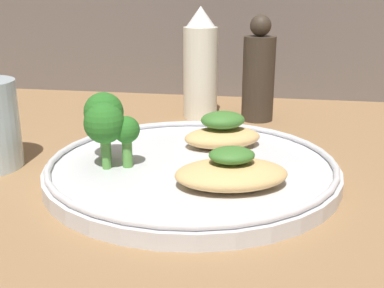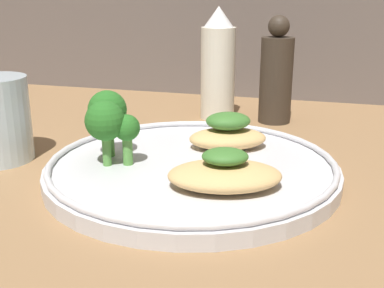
{
  "view_description": "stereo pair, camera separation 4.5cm",
  "coord_description": "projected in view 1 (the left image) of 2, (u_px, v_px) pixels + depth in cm",
  "views": [
    {
      "loc": [
        7.44,
        -42.63,
        17.43
      ],
      "look_at": [
        0.0,
        0.0,
        3.4
      ],
      "focal_mm": 45.0,
      "sensor_mm": 36.0,
      "label": 1
    },
    {
      "loc": [
        11.86,
        -41.61,
        17.43
      ],
      "look_at": [
        0.0,
        0.0,
        3.4
      ],
      "focal_mm": 45.0,
      "sensor_mm": 36.0,
      "label": 2
    }
  ],
  "objects": [
    {
      "name": "broccoli_bunch",
      "position": [
        107.0,
        121.0,
        0.45
      ],
      "size": [
        5.93,
        6.25,
        6.66
      ],
      "color": "#569942",
      "rests_on": "plate"
    },
    {
      "name": "grilled_meat_middle",
      "position": [
        223.0,
        133.0,
        0.51
      ],
      "size": [
        9.41,
        7.71,
        3.82
      ],
      "color": "tan",
      "rests_on": "plate"
    },
    {
      "name": "sauce_bottle",
      "position": [
        200.0,
        66.0,
        0.66
      ],
      "size": [
        4.72,
        4.72,
        15.24
      ],
      "color": "silver",
      "rests_on": "ground_plane"
    },
    {
      "name": "plate",
      "position": [
        192.0,
        168.0,
        0.46
      ],
      "size": [
        28.0,
        28.0,
        2.0
      ],
      "color": "silver",
      "rests_on": "ground_plane"
    },
    {
      "name": "grilled_meat_front",
      "position": [
        231.0,
        172.0,
        0.41
      ],
      "size": [
        11.05,
        8.81,
        3.41
      ],
      "color": "tan",
      "rests_on": "plate"
    },
    {
      "name": "ground_plane",
      "position": [
        192.0,
        182.0,
        0.47
      ],
      "size": [
        180.0,
        180.0,
        1.0
      ],
      "primitive_type": "cube",
      "color": "#936D47"
    },
    {
      "name": "pepper_grinder",
      "position": [
        259.0,
        74.0,
        0.65
      ],
      "size": [
        4.34,
        4.34,
        14.2
      ],
      "color": "#382D23",
      "rests_on": "ground_plane"
    }
  ]
}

